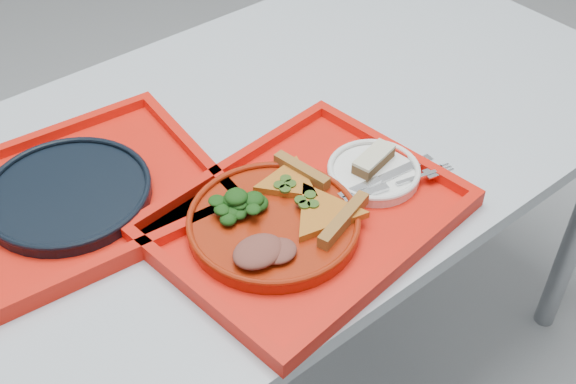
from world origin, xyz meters
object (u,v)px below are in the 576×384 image
at_px(dinner_plate, 274,224).
at_px(navy_plate, 69,195).
at_px(tray_main, 306,219).
at_px(tray_far, 70,201).
at_px(dessert_bar, 374,159).

bearing_deg(dinner_plate, navy_plate, 128.97).
relative_size(tray_main, tray_far, 1.00).
relative_size(tray_main, navy_plate, 1.73).
bearing_deg(tray_main, dessert_bar, -1.94).
relative_size(tray_far, dessert_bar, 5.23).
xyz_separation_m(tray_far, dinner_plate, (0.21, -0.26, 0.02)).
distance_m(tray_main, navy_plate, 0.38).
distance_m(navy_plate, dessert_bar, 0.49).
bearing_deg(tray_far, dessert_bar, -26.39).
height_order(navy_plate, dessert_bar, dessert_bar).
bearing_deg(navy_plate, tray_far, 0.00).
bearing_deg(tray_far, tray_main, -40.33).
distance_m(dinner_plate, navy_plate, 0.33).
distance_m(tray_far, dessert_bar, 0.49).
xyz_separation_m(tray_main, dinner_plate, (-0.05, 0.01, 0.02)).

